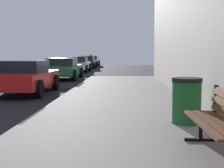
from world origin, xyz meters
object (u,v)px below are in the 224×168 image
car_white (78,64)px  car_yellow (91,61)px  bench (222,119)px  car_black (87,62)px  trash_bin (187,100)px  car_red (24,77)px  car_green (63,68)px

car_white → car_yellow: car_yellow is taller
bench → car_black: 30.44m
bench → car_white: (-5.30, 23.18, -0.02)m
bench → trash_bin: trash_bin is taller
bench → trash_bin: (-0.08, 2.12, -0.06)m
car_red → car_black: 21.95m
car_red → car_green: bearing=89.0°
trash_bin → car_white: 21.70m
car_red → car_white: (-0.13, 15.17, -0.00)m
trash_bin → car_green: bearing=110.7°
bench → car_yellow: 37.54m
car_green → bench: bearing=-71.7°
car_green → car_black: size_ratio=1.03×
car_red → car_yellow: (-0.43, 29.11, 0.00)m
car_black → car_yellow: bearing=92.0°
car_yellow → car_white: bearing=-88.8°
car_black → trash_bin: bearing=-79.3°
car_green → car_red: bearing=-91.0°
trash_bin → bench: bearing=-87.8°
car_yellow → car_black: bearing=-88.0°
car_red → car_white: same height
car_white → car_green: bearing=-88.1°
car_red → bench: bearing=-57.2°
car_red → car_black: (-0.18, 21.94, -0.00)m
bench → car_green: (-5.04, 15.25, -0.02)m
trash_bin → car_yellow: car_yellow is taller
trash_bin → car_red: 7.79m
bench → car_green: car_green is taller
bench → trash_bin: bearing=91.2°
bench → car_red: 9.54m
car_green → trash_bin: bearing=-69.3°
car_black → car_yellow: (-0.25, 7.16, 0.00)m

